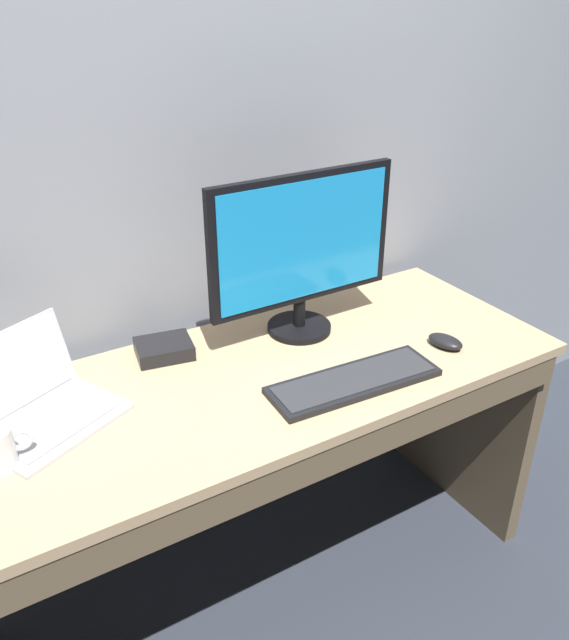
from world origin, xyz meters
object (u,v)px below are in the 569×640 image
(computer_mouse, at_px, (445,341))
(wired_keyboard, at_px, (354,381))
(external_drive_box, at_px, (164,349))
(external_monitor, at_px, (302,251))
(laptop_silver, at_px, (39,404))

(computer_mouse, bearing_deg, wired_keyboard, 169.22)
(computer_mouse, distance_m, external_drive_box, 0.79)
(wired_keyboard, distance_m, computer_mouse, 0.34)
(wired_keyboard, relative_size, external_drive_box, 3.08)
(external_drive_box, bearing_deg, computer_mouse, -27.73)
(external_drive_box, bearing_deg, wired_keyboard, -46.96)
(computer_mouse, bearing_deg, external_monitor, 122.36)
(external_monitor, xyz_separation_m, computer_mouse, (0.30, -0.29, -0.24))
(external_monitor, bearing_deg, computer_mouse, -43.31)
(wired_keyboard, xyz_separation_m, external_drive_box, (-0.36, 0.39, 0.01))
(laptop_silver, xyz_separation_m, computer_mouse, (1.06, -0.24, -0.03))
(external_monitor, height_order, wired_keyboard, external_monitor)
(wired_keyboard, height_order, external_drive_box, external_drive_box)
(laptop_silver, bearing_deg, computer_mouse, -12.82)
(laptop_silver, relative_size, computer_mouse, 3.73)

